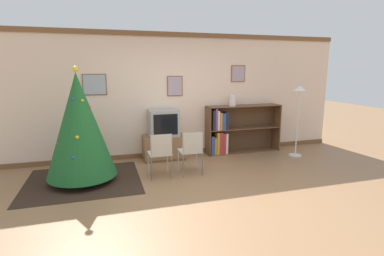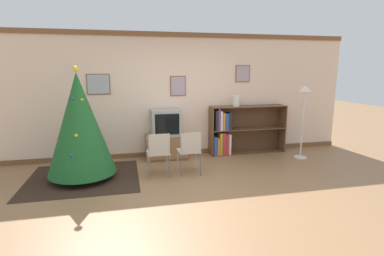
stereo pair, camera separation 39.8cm
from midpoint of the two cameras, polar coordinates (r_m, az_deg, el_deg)
The scene contains 11 objects.
ground_plane at distance 4.82m, azimuth 3.50°, elevation -12.43°, with size 24.00×24.00×0.00m, color #936B47.
wall_back at distance 6.67m, azimuth -1.89°, elevation 6.20°, with size 8.21×0.11×2.70m.
area_rug at distance 5.71m, azimuth -18.06°, elevation -9.08°, with size 1.93×1.74×0.01m.
christmas_tree at distance 5.46m, azimuth -18.68°, elevation 0.70°, with size 1.17×1.17×1.97m.
tv_console at distance 6.53m, azimuth -3.19°, elevation -3.62°, with size 0.89×0.46×0.52m.
television at distance 6.41m, azimuth -3.24°, elevation 1.03°, with size 0.62×0.45×0.56m.
folding_chair_left at distance 5.38m, azimuth -4.26°, elevation -4.56°, with size 0.40×0.40×0.82m.
folding_chair_right at distance 5.49m, azimuth 1.67°, elevation -4.22°, with size 0.40×0.40×0.82m.
bookshelf at distance 6.95m, azimuth 9.71°, elevation -0.57°, with size 1.78×0.36×1.10m.
vase at distance 6.85m, azimuth 10.09°, elevation 5.13°, with size 0.16×0.16×0.24m.
standing_lamp at distance 6.90m, azimuth 22.15°, elevation 4.43°, with size 0.28×0.28×1.59m.
Camera 2 is at (-1.06, -4.29, 1.93)m, focal length 28.00 mm.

